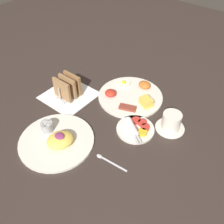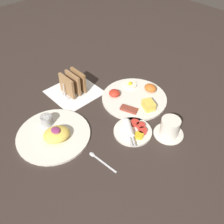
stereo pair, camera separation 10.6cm
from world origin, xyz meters
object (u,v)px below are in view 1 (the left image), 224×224
at_px(toast_rack, 68,87).
at_px(plate_condiments, 136,128).
at_px(plate_foreground, 57,139).
at_px(coffee_cup, 171,122).
at_px(plate_breakfast, 131,95).

bearing_deg(toast_rack, plate_condiments, 2.16).
relative_size(plate_condiments, plate_foreground, 0.53).
xyz_separation_m(plate_condiments, coffee_cup, (0.10, 0.10, 0.02)).
distance_m(plate_condiments, coffee_cup, 0.15).
bearing_deg(plate_breakfast, plate_foreground, -99.31).
height_order(toast_rack, coffee_cup, toast_rack).
height_order(plate_breakfast, coffee_cup, coffee_cup).
bearing_deg(plate_foreground, plate_condiments, 50.00).
bearing_deg(plate_breakfast, toast_rack, -143.37).
xyz_separation_m(plate_breakfast, toast_rack, (-0.24, -0.18, 0.04)).
height_order(plate_condiments, toast_rack, toast_rack).
xyz_separation_m(plate_breakfast, coffee_cup, (0.24, -0.06, 0.03)).
bearing_deg(plate_condiments, plate_breakfast, 130.41).
relative_size(plate_foreground, coffee_cup, 2.45).
relative_size(toast_rack, coffee_cup, 0.97).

